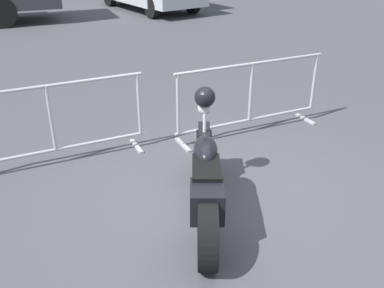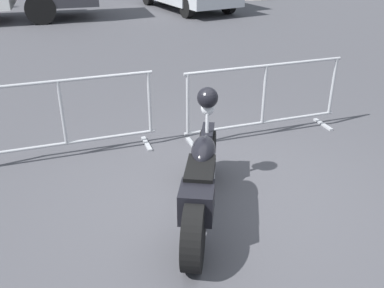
{
  "view_description": "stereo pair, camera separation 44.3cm",
  "coord_description": "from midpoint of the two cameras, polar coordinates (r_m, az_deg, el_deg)",
  "views": [
    {
      "loc": [
        -1.72,
        -3.7,
        2.71
      ],
      "look_at": [
        -0.3,
        0.15,
        0.65
      ],
      "focal_mm": 40.0,
      "sensor_mm": 36.0,
      "label": 1
    },
    {
      "loc": [
        -1.3,
        -3.83,
        2.71
      ],
      "look_at": [
        -0.3,
        0.15,
        0.65
      ],
      "focal_mm": 40.0,
      "sensor_mm": 36.0,
      "label": 2
    }
  ],
  "objects": [
    {
      "name": "ground_plane",
      "position": [
        4.88,
        6.5,
        -7.3
      ],
      "size": [
        120.0,
        120.0,
        0.0
      ],
      "primitive_type": "plane",
      "color": "#424247"
    },
    {
      "name": "motorcycle",
      "position": [
        4.35,
        4.21,
        -4.64
      ],
      "size": [
        0.9,
        2.04,
        1.2
      ],
      "rotation": [
        0.0,
        0.0,
        1.21
      ],
      "color": "black",
      "rests_on": "ground"
    },
    {
      "name": "crowd_barrier_far",
      "position": [
        6.21,
        11.59,
        5.78
      ],
      "size": [
        2.38,
        0.63,
        1.07
      ],
      "rotation": [
        0.0,
        0.0,
        0.09
      ],
      "color": "#9EA0A5",
      "rests_on": "ground"
    },
    {
      "name": "crowd_barrier_near",
      "position": [
        5.65,
        -14.7,
        3.3
      ],
      "size": [
        2.38,
        0.63,
        1.07
      ],
      "rotation": [
        0.0,
        0.0,
        0.09
      ],
      "color": "#9EA0A5",
      "rests_on": "ground"
    }
  ]
}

